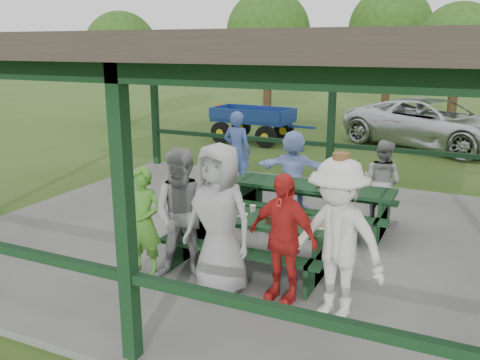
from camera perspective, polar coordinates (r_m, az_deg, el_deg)
The scene contains 20 objects.
ground at distance 8.71m, azimuth 3.23°, elevation -6.87°, with size 90.00×90.00×0.00m, color #36551A.
concrete_slab at distance 8.70m, azimuth 3.24°, elevation -6.56°, with size 10.00×8.00×0.10m, color #61615C.
pavilion_structure at distance 8.09m, azimuth 3.57°, elevation 14.45°, with size 10.60×8.60×3.24m.
picnic_table_near at distance 7.39m, azimuth 1.51°, elevation -6.20°, with size 2.38×1.39×0.75m.
picnic_table_far at distance 9.09m, azimuth 7.99°, elevation -2.18°, with size 2.85×1.39×0.75m.
table_setting at distance 7.29m, azimuth 1.94°, elevation -3.90°, with size 2.15×0.45×0.10m.
contestant_green at distance 7.15m, azimuth -10.74°, elevation -4.64°, with size 0.56×0.37×1.54m, color #458928.
contestant_grey_left at distance 6.86m, azimuth -6.27°, elevation -4.00°, with size 0.89×0.69×1.84m, color gray.
contestant_grey_mid at distance 6.45m, azimuth -2.38°, elevation -4.49°, with size 0.97×0.63×1.98m, color #949396.
contestant_red at distance 6.32m, azimuth 4.78°, elevation -6.50°, with size 0.97×0.40×1.65m, color red.
contestant_white_fedora at distance 5.98m, azimuth 10.82°, elevation -6.58°, with size 1.40×1.03×1.98m.
spectator_lblue at distance 9.83m, azimuth 5.98°, elevation 1.07°, with size 1.47×0.47×1.58m, color #9DB4F2.
spectator_blue at distance 11.14m, azimuth -0.32°, elevation 3.27°, with size 0.64×0.42×1.76m, color #425DAD.
spectator_grey at distance 9.48m, azimuth 15.63°, elevation -0.14°, with size 0.74×0.57×1.51m, color gray.
pickup_truck at distance 17.48m, azimuth 20.91°, elevation 5.91°, with size 2.61×5.66×1.57m, color silver.
farm_trailer at distance 17.43m, azimuth 1.46°, elevation 6.34°, with size 3.65×1.76×1.27m.
tree_far_left at distance 22.20m, azimuth 3.18°, elevation 16.14°, with size 3.51×3.51×5.49m.
tree_left at distance 24.53m, azimuth 16.51°, elevation 15.90°, with size 3.69×3.69×5.76m.
tree_mid at distance 21.43m, azimuth 23.33°, elevation 13.80°, with size 3.08×3.08×4.81m.
tree_edge_left at distance 21.63m, azimuth -13.18°, elevation 14.13°, with size 2.91×2.91×4.55m.
Camera 1 is at (2.96, -7.53, 3.23)m, focal length 38.00 mm.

